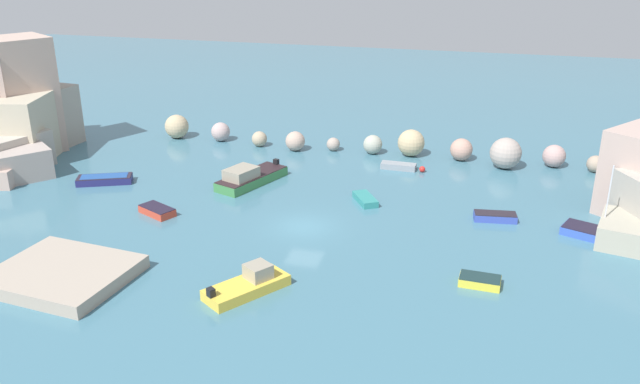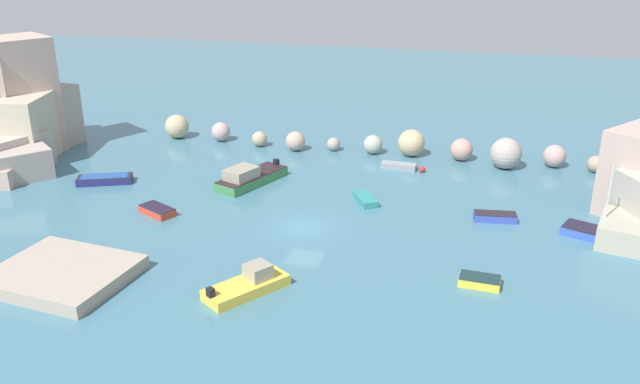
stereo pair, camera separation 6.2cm
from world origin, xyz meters
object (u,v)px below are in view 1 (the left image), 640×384
at_px(channel_buoy, 422,169).
at_px(moored_boat_4, 365,199).
at_px(moored_boat_5, 157,211).
at_px(moored_boat_6, 249,284).
at_px(stone_dock, 63,274).
at_px(moored_boat_8, 495,217).
at_px(moored_boat_7, 249,177).
at_px(moored_boat_1, 602,235).
at_px(moored_boat_3, 105,179).
at_px(moored_boat_2, 480,281).
at_px(moored_boat_0, 398,166).

height_order(channel_buoy, moored_boat_4, channel_buoy).
bearing_deg(moored_boat_5, moored_boat_6, -14.10).
bearing_deg(stone_dock, channel_buoy, 53.47).
bearing_deg(moored_boat_8, moored_boat_7, -14.28).
bearing_deg(moored_boat_1, moored_boat_7, -165.95).
xyz_separation_m(moored_boat_1, moored_boat_7, (-27.00, 3.71, 0.29)).
distance_m(channel_buoy, moored_boat_3, 27.12).
bearing_deg(moored_boat_3, moored_boat_6, 118.90).
distance_m(moored_boat_1, moored_boat_2, 11.59).
xyz_separation_m(channel_buoy, moored_boat_6, (-7.26, -23.38, 0.21)).
height_order(stone_dock, moored_boat_0, stone_dock).
bearing_deg(moored_boat_0, moored_boat_7, -146.64).
bearing_deg(moored_boat_0, moored_boat_8, -46.10).
height_order(moored_boat_0, moored_boat_1, moored_boat_1).
relative_size(moored_boat_1, moored_boat_2, 2.22).
xyz_separation_m(channel_buoy, moored_boat_0, (-2.13, 0.26, 0.00)).
relative_size(moored_boat_0, moored_boat_7, 0.44).
relative_size(stone_dock, moored_boat_5, 2.46).
bearing_deg(moored_boat_2, stone_dock, 16.99).
relative_size(stone_dock, moored_boat_6, 1.48).
height_order(stone_dock, moored_boat_8, stone_dock).
height_order(moored_boat_0, moored_boat_7, moored_boat_7).
bearing_deg(moored_boat_3, stone_dock, 90.00).
height_order(channel_buoy, moored_boat_0, moored_boat_0).
bearing_deg(moored_boat_3, moored_boat_8, 157.09).
height_order(moored_boat_1, moored_boat_8, moored_boat_1).
xyz_separation_m(moored_boat_7, moored_boat_8, (19.92, -2.32, -0.33)).
bearing_deg(moored_boat_3, moored_boat_2, 139.16).
relative_size(moored_boat_2, moored_boat_4, 0.82).
height_order(moored_boat_6, moored_boat_7, moored_boat_7).
distance_m(channel_buoy, moored_boat_5, 23.04).
height_order(moored_boat_5, moored_boat_7, moored_boat_7).
relative_size(moored_boat_1, moored_boat_7, 0.77).
height_order(moored_boat_4, moored_boat_8, moored_boat_8).
relative_size(moored_boat_0, moored_boat_2, 1.26).
relative_size(moored_boat_1, moored_boat_5, 1.74).
relative_size(channel_buoy, moored_boat_1, 0.10).
xyz_separation_m(channel_buoy, moored_boat_1, (13.45, -10.50, 0.06)).
distance_m(moored_boat_0, moored_boat_1, 18.94).
bearing_deg(moored_boat_7, channel_buoy, 137.43).
distance_m(moored_boat_4, moored_boat_6, 15.71).
distance_m(stone_dock, moored_boat_6, 11.38).
relative_size(moored_boat_2, moored_boat_5, 0.78).
xyz_separation_m(moored_boat_4, moored_boat_8, (9.81, -0.97, 0.04)).
distance_m(moored_boat_3, moored_boat_7, 12.14).
height_order(moored_boat_5, moored_boat_6, moored_boat_6).
xyz_separation_m(moored_boat_6, moored_boat_8, (13.63, 14.27, -0.18)).
height_order(moored_boat_1, moored_boat_7, moored_boat_1).
relative_size(moored_boat_0, moored_boat_8, 0.99).
distance_m(moored_boat_2, moored_boat_3, 32.40).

